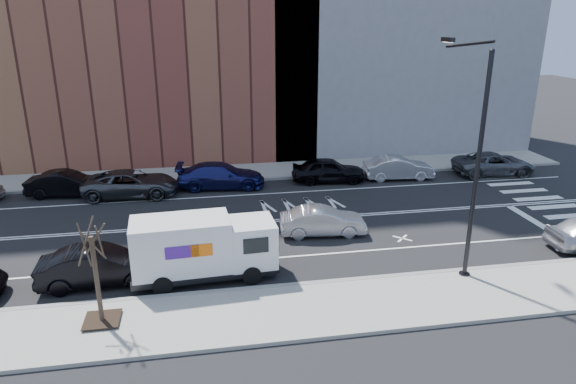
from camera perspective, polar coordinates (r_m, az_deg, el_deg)
name	(u,v)px	position (r m, az deg, el deg)	size (l,w,h in m)	color
ground	(269,221)	(26.77, -2.11, -3.25)	(120.00, 120.00, 0.00)	black
sidewalk_near	(303,310)	(18.99, 1.71, -13.00)	(44.00, 3.60, 0.15)	gray
sidewalk_far	(251,172)	(34.99, -4.13, 2.26)	(44.00, 3.60, 0.15)	gray
curb_near	(294,286)	(20.50, 0.68, -10.35)	(44.00, 0.25, 0.17)	gray
curb_far	(254,179)	(33.28, -3.80, 1.40)	(44.00, 0.25, 0.17)	gray
crosswalk	(546,202)	(32.86, 26.72, -1.05)	(3.00, 14.00, 0.01)	white
road_markings	(269,221)	(26.77, -2.11, -3.24)	(40.00, 8.60, 0.01)	white
bldg_brick	(125,3)	(40.42, -17.69, 19.42)	(26.00, 10.00, 22.00)	brown
streetlight	(472,154)	(21.06, 19.79, 3.98)	(0.44, 4.02, 9.34)	black
street_tree	(98,288)	(18.70, -20.37, -9.98)	(1.20, 1.20, 3.75)	black
fedex_van	(203,247)	(20.87, -9.44, -6.06)	(5.88, 2.32, 2.64)	black
far_parked_b	(67,184)	(32.93, -23.37, 0.84)	(1.57, 4.52, 1.49)	black
far_parked_c	(131,184)	(31.58, -17.05, 0.90)	(2.55, 5.52, 1.53)	#424449
far_parked_d	(221,175)	(31.96, -7.48, 1.83)	(2.18, 5.36, 1.56)	navy
far_parked_e	(328,170)	(32.92, 4.49, 2.47)	(1.86, 4.63, 1.58)	black
far_parked_f	(398,168)	(34.18, 12.16, 2.63)	(1.57, 4.49, 1.48)	silver
far_parked_g	(494,164)	(37.06, 21.90, 2.94)	(2.46, 5.33, 1.48)	#4D5055
driving_sedan	(323,221)	(24.99, 3.88, -3.26)	(1.45, 4.15, 1.37)	#B4B4B9
near_parked_rear_a	(100,266)	(21.76, -20.17, -7.74)	(1.63, 4.69, 1.54)	black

